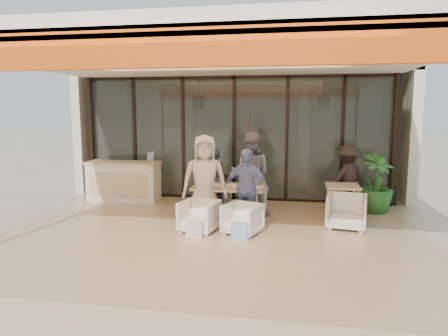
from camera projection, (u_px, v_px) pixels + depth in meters
The scene contains 21 objects.
ground at pixel (211, 234), 7.59m from camera, with size 70.00×70.00×0.00m, color #C6B293.
terrace_floor at pixel (211, 234), 7.59m from camera, with size 8.00×6.00×0.01m, color tan.
terrace_structure at pixel (207, 57), 6.86m from camera, with size 8.00×6.00×3.40m.
glass_storefront at pixel (234, 139), 10.28m from camera, with size 8.08×0.10×3.20m.
interior_block at pixel (245, 114), 12.45m from camera, with size 9.05×3.62×3.52m.
host_counter at pixel (124, 181), 10.21m from camera, with size 1.85×0.65×1.04m.
dining_table at pixel (228, 188), 8.50m from camera, with size 1.50×0.90×0.93m.
chair_far_left at pixel (218, 194), 9.54m from camera, with size 0.66×0.62×0.68m, color silver.
chair_far_right at pixel (252, 196), 9.40m from camera, with size 0.65×0.60×0.66m, color silver.
chair_near_left at pixel (199, 215), 7.69m from camera, with size 0.67×0.63×0.69m, color silver.
chair_near_right at pixel (242, 217), 7.55m from camera, with size 0.64×0.60×0.66m, color silver.
diner_navy at pixel (213, 181), 8.99m from camera, with size 0.56×0.37×1.53m, color #1B1F3C.
diner_grey at pixel (251, 174), 8.83m from camera, with size 0.91×0.71×1.87m, color slate.
diner_cream at pixel (205, 180), 8.09m from camera, with size 0.91×0.59×1.86m, color beige.
diner_periwinkle at pixel (246, 188), 7.97m from camera, with size 0.94×0.39×1.60m, color #6C80B4.
tote_bag_cream at pixel (194, 230), 7.32m from camera, with size 0.30×0.10×0.34m, color silver.
tote_bag_blue at pixel (240, 232), 7.18m from camera, with size 0.30×0.10×0.34m, color #99BFD8.
side_table at pixel (342, 190), 8.58m from camera, with size 0.70×0.70×0.74m.
side_chair at pixel (346, 210), 7.89m from camera, with size 0.75×0.70×0.77m, color silver.
standing_woman at pixel (347, 178), 9.20m from camera, with size 1.01×0.58×1.56m, color black.
potted_palm at pixel (376, 183), 9.06m from camera, with size 0.78×0.78×1.38m, color #1E5919.
Camera 1 is at (1.49, -7.18, 2.35)m, focal length 32.00 mm.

